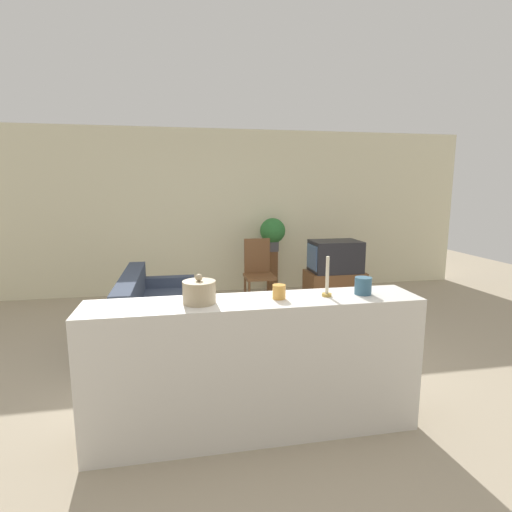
# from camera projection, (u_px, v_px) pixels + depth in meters

# --- Properties ---
(ground_plane) EXTENTS (14.00, 14.00, 0.00)m
(ground_plane) POSITION_uv_depth(u_px,v_px,m) (242.00, 387.00, 3.58)
(ground_plane) COLOR tan
(wall_back) EXTENTS (9.00, 0.06, 2.70)m
(wall_back) POSITION_uv_depth(u_px,v_px,m) (210.00, 212.00, 6.66)
(wall_back) COLOR beige
(wall_back) RESTS_ON ground_plane
(couch) EXTENTS (0.83, 1.71, 0.79)m
(couch) POSITION_uv_depth(u_px,v_px,m) (157.00, 318.00, 4.57)
(couch) COLOR #384256
(couch) RESTS_ON ground_plane
(tv_stand) EXTENTS (0.83, 0.54, 0.53)m
(tv_stand) POSITION_uv_depth(u_px,v_px,m) (334.00, 289.00, 5.96)
(tv_stand) COLOR brown
(tv_stand) RESTS_ON ground_plane
(television) EXTENTS (0.72, 0.51, 0.46)m
(television) POSITION_uv_depth(u_px,v_px,m) (335.00, 256.00, 5.87)
(television) COLOR #232328
(television) RESTS_ON tv_stand
(wooden_chair) EXTENTS (0.44, 0.44, 0.99)m
(wooden_chair) POSITION_uv_depth(u_px,v_px,m) (258.00, 269.00, 6.04)
(wooden_chair) COLOR brown
(wooden_chair) RESTS_ON ground_plane
(plant_stand) EXTENTS (0.19, 0.19, 0.73)m
(plant_stand) POSITION_uv_depth(u_px,v_px,m) (272.00, 273.00, 6.61)
(plant_stand) COLOR brown
(plant_stand) RESTS_ON ground_plane
(potted_plant) EXTENTS (0.41, 0.41, 0.54)m
(potted_plant) POSITION_uv_depth(u_px,v_px,m) (273.00, 232.00, 6.50)
(potted_plant) COLOR #4C4C51
(potted_plant) RESTS_ON plant_stand
(foreground_counter) EXTENTS (2.35, 0.44, 0.99)m
(foreground_counter) POSITION_uv_depth(u_px,v_px,m) (255.00, 367.00, 2.85)
(foreground_counter) COLOR silver
(foreground_counter) RESTS_ON ground_plane
(decorative_bowl) EXTENTS (0.22, 0.22, 0.20)m
(decorative_bowl) POSITION_uv_depth(u_px,v_px,m) (199.00, 292.00, 2.68)
(decorative_bowl) COLOR tan
(decorative_bowl) RESTS_ON foreground_counter
(candle_jar) EXTENTS (0.09, 0.09, 0.10)m
(candle_jar) POSITION_uv_depth(u_px,v_px,m) (279.00, 292.00, 2.79)
(candle_jar) COLOR gold
(candle_jar) RESTS_ON foreground_counter
(candlestick) EXTENTS (0.07, 0.07, 0.29)m
(candlestick) POSITION_uv_depth(u_px,v_px,m) (327.00, 283.00, 2.85)
(candlestick) COLOR #B7933D
(candlestick) RESTS_ON foreground_counter
(coffee_tin) EXTENTS (0.12, 0.12, 0.13)m
(coffee_tin) POSITION_uv_depth(u_px,v_px,m) (363.00, 286.00, 2.91)
(coffee_tin) COLOR #335B75
(coffee_tin) RESTS_ON foreground_counter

